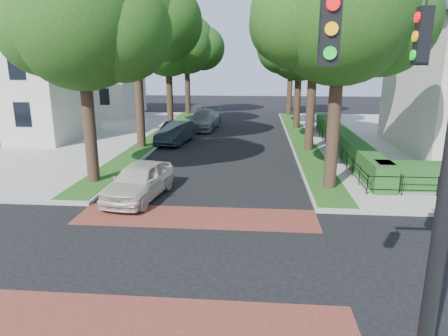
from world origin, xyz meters
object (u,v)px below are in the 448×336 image
(parked_car_middle, at_px, (176,133))
(parked_car_rear, at_px, (204,120))
(parked_car_front, at_px, (139,181))
(traffic_signal, at_px, (436,124))

(parked_car_middle, distance_m, parked_car_rear, 6.42)
(parked_car_front, xyz_separation_m, parked_car_rear, (0.27, 18.29, 0.05))
(traffic_signal, bearing_deg, parked_car_rear, 104.75)
(parked_car_middle, bearing_deg, parked_car_rear, 88.77)
(parked_car_front, bearing_deg, traffic_signal, -43.75)
(traffic_signal, xyz_separation_m, parked_car_rear, (-7.34, 27.89, -3.89))
(parked_car_front, relative_size, parked_car_rear, 0.80)
(parked_car_front, height_order, parked_car_middle, parked_car_front)
(parked_car_rear, bearing_deg, parked_car_front, -85.30)
(traffic_signal, distance_m, parked_car_rear, 29.10)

